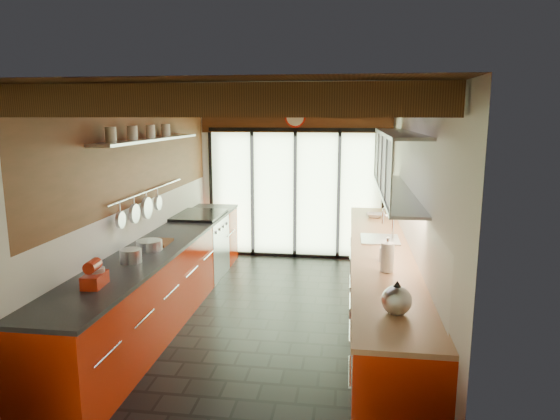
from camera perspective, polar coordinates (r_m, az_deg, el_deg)
The scene contains 18 objects.
ground at distance 6.05m, azimuth -1.21°, elevation -12.41°, with size 5.50×5.50×0.00m, color black.
room_shell at distance 5.61m, azimuth -1.28°, elevation 3.31°, with size 5.50×5.50×5.50m.
ceiling_beams at distance 5.93m, azimuth -0.71°, elevation 11.55°, with size 3.14×5.06×4.90m.
glass_door at distance 8.26m, azimuth 1.75°, elevation 5.77°, with size 2.95×0.10×2.90m.
left_counter at distance 6.21m, azimuth -13.03°, elevation -7.54°, with size 0.68×5.00×0.92m.
range_stove at distance 7.52m, azimuth -9.09°, elevation -4.08°, with size 0.66×0.90×0.97m.
right_counter at distance 5.83m, azimuth 11.38°, elevation -8.69°, with size 0.68×5.00×0.92m.
sink_assembly at distance 6.07m, azimuth 11.48°, elevation -2.99°, with size 0.45×0.52×0.43m.
upper_cabinets_right at distance 5.84m, azimuth 13.26°, elevation 5.26°, with size 0.34×3.00×3.00m.
left_wall_fixtures at distance 6.13m, azimuth -14.79°, elevation 5.73°, with size 0.28×2.60×0.96m.
stand_mixer at distance 4.65m, azimuth -20.40°, elevation -7.03°, with size 0.18×0.28×0.25m.
pot_large at distance 5.27m, azimuth -16.69°, elevation -5.03°, with size 0.22×0.22×0.14m, color silver.
pot_small at distance 5.69m, azimuth -14.70°, elevation -3.91°, with size 0.28×0.28×0.11m, color silver.
cutting_board at distance 5.94m, azimuth -13.68°, elevation -3.63°, with size 0.25×0.35×0.03m, color brown.
kettle at distance 3.88m, azimuth 13.19°, elevation -9.82°, with size 0.27×0.30×0.27m.
paper_towel at distance 4.84m, azimuth 12.16°, elevation -5.34°, with size 0.15×0.15×0.34m.
soap_bottle at distance 5.18m, azimuth 11.88°, elevation -4.60°, with size 0.10×0.10×0.22m, color silver.
bowl at distance 7.38m, azimuth 10.75°, elevation -0.60°, with size 0.24×0.24×0.06m, color silver.
Camera 1 is at (0.90, -5.49, 2.39)m, focal length 32.00 mm.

